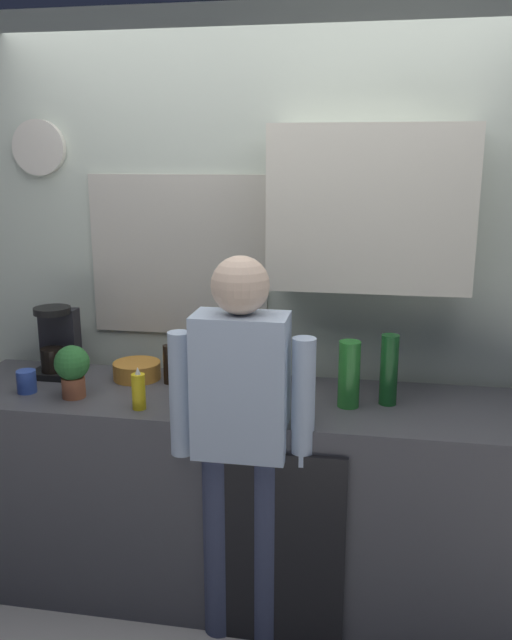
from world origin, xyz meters
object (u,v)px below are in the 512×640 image
at_px(coffee_maker, 57,344).
at_px(potted_plant, 72,368).
at_px(bottle_green_wine, 389,370).
at_px(dish_soap, 139,391).
at_px(person_at_sink, 241,423).
at_px(bottle_amber_beer, 278,386).
at_px(mixing_bowl, 137,370).
at_px(bottle_dark_sauce, 169,364).
at_px(bottle_clear_soda, 349,374).
at_px(cup_blue_mug, 27,381).
at_px(storage_canister, 228,397).

bearing_deg(coffee_maker, potted_plant, -53.99).
relative_size(bottle_green_wine, dish_soap, 1.67).
bearing_deg(person_at_sink, bottle_green_wine, 40.92).
height_order(bottle_amber_beer, mixing_bowl, bottle_amber_beer).
bearing_deg(dish_soap, potted_plant, 166.08).
bearing_deg(bottle_dark_sauce, dish_soap, -95.21).
height_order(coffee_maker, bottle_clear_soda, coffee_maker).
height_order(mixing_bowl, dish_soap, dish_soap).
distance_m(bottle_amber_beer, cup_blue_mug, 1.12).
xyz_separation_m(bottle_dark_sauce, mixing_bowl, (-0.17, 0.03, -0.05)).
distance_m(potted_plant, dish_soap, 0.34).
relative_size(coffee_maker, dish_soap, 1.83).
distance_m(dish_soap, person_at_sink, 0.46).
xyz_separation_m(potted_plant, storage_canister, (0.70, -0.11, -0.05)).
height_order(bottle_dark_sauce, bottle_green_wine, bottle_green_wine).
bearing_deg(mixing_bowl, cup_blue_mug, -147.96).
bearing_deg(mixing_bowl, storage_canister, -36.72).
distance_m(bottle_green_wine, storage_canister, 0.69).
relative_size(bottle_dark_sauce, cup_blue_mug, 1.80).
bearing_deg(coffee_maker, bottle_green_wine, -4.93).
relative_size(mixing_bowl, storage_canister, 1.29).
bearing_deg(coffee_maker, dish_soap, -34.70).
xyz_separation_m(bottle_amber_beer, mixing_bowl, (-0.71, 0.30, -0.07)).
bearing_deg(bottle_green_wine, person_at_sink, -149.78).
distance_m(bottle_amber_beer, dish_soap, 0.57).
height_order(storage_canister, person_at_sink, person_at_sink).
bearing_deg(mixing_bowl, dish_soap, -68.78).
distance_m(cup_blue_mug, storage_canister, 0.94).
distance_m(bottle_amber_beer, bottle_clear_soda, 0.30).
bearing_deg(bottle_clear_soda, bottle_dark_sauce, 169.85).
xyz_separation_m(coffee_maker, person_at_sink, (0.98, -0.46, -0.14)).
bearing_deg(bottle_green_wine, coffee_maker, 175.07).
relative_size(bottle_green_wine, mixing_bowl, 1.36).
distance_m(coffee_maker, bottle_clear_soda, 1.39).
bearing_deg(bottle_clear_soda, bottle_green_wine, 19.27).
distance_m(bottle_dark_sauce, dish_soap, 0.33).
height_order(bottle_dark_sauce, mixing_bowl, bottle_dark_sauce).
bearing_deg(potted_plant, bottle_green_wine, 6.70).
bearing_deg(mixing_bowl, bottle_clear_soda, -10.31).
bearing_deg(coffee_maker, bottle_clear_soda, -7.82).
bearing_deg(bottle_green_wine, dish_soap, -166.78).
relative_size(coffee_maker, potted_plant, 1.43).
xyz_separation_m(coffee_maker, potted_plant, (0.21, -0.29, -0.01)).
distance_m(cup_blue_mug, mixing_bowl, 0.49).
distance_m(bottle_green_wine, dish_soap, 1.04).
relative_size(bottle_clear_soda, storage_canister, 1.65).
relative_size(coffee_maker, mixing_bowl, 1.50).
relative_size(bottle_dark_sauce, person_at_sink, 0.11).
bearing_deg(person_at_sink, mixing_bowl, 153.16).
height_order(coffee_maker, person_at_sink, person_at_sink).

